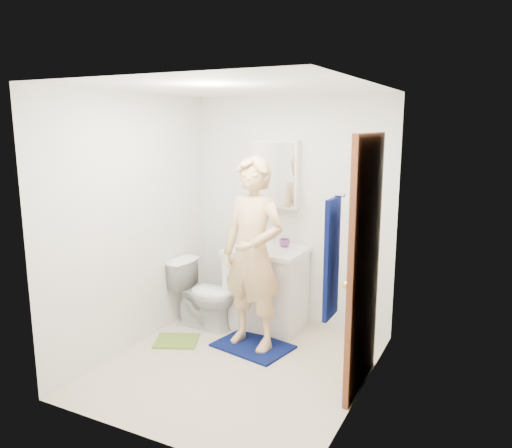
{
  "coord_description": "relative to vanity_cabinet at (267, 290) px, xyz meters",
  "views": [
    {
      "loc": [
        2.01,
        -3.59,
        2.11
      ],
      "look_at": [
        0.06,
        0.25,
        1.25
      ],
      "focal_mm": 35.0,
      "sensor_mm": 36.0,
      "label": 1
    }
  ],
  "objects": [
    {
      "name": "door",
      "position": [
        1.22,
        -0.76,
        0.62
      ],
      "size": [
        0.05,
        0.8,
        2.05
      ],
      "primitive_type": "cube",
      "color": "brown",
      "rests_on": "ground"
    },
    {
      "name": "towel",
      "position": [
        1.18,
        -1.48,
        0.85
      ],
      "size": [
        0.03,
        0.24,
        0.8
      ],
      "primitive_type": "cube",
      "color": "#08124D",
      "rests_on": "wall_right"
    },
    {
      "name": "mirror_panel",
      "position": [
        0.0,
        0.16,
        1.2
      ],
      "size": [
        0.46,
        0.01,
        0.66
      ],
      "primitive_type": "cube",
      "color": "white",
      "rests_on": "wall_back"
    },
    {
      "name": "vanity_cabinet",
      "position": [
        0.0,
        0.0,
        0.0
      ],
      "size": [
        0.75,
        0.55,
        0.8
      ],
      "primitive_type": "cube",
      "color": "white",
      "rests_on": "floor"
    },
    {
      "name": "sink_basin",
      "position": [
        0.0,
        0.0,
        0.44
      ],
      "size": [
        0.4,
        0.4,
        0.03
      ],
      "primitive_type": "cylinder",
      "color": "white",
      "rests_on": "countertop"
    },
    {
      "name": "green_rug",
      "position": [
        -0.62,
        -0.76,
        -0.39
      ],
      "size": [
        0.52,
        0.49,
        0.02
      ],
      "primitive_type": "cube",
      "rotation": [
        0.0,
        0.0,
        0.43
      ],
      "color": "olive",
      "rests_on": "floor"
    },
    {
      "name": "medicine_cabinet",
      "position": [
        0.0,
        0.22,
        1.2
      ],
      "size": [
        0.5,
        0.12,
        0.7
      ],
      "primitive_type": "cube",
      "color": "white",
      "rests_on": "wall_back"
    },
    {
      "name": "wall_back",
      "position": [
        0.15,
        0.3,
        0.8
      ],
      "size": [
        2.2,
        0.02,
        2.4
      ],
      "primitive_type": "cube",
      "color": "silver",
      "rests_on": "ground"
    },
    {
      "name": "faucet",
      "position": [
        0.0,
        0.18,
        0.51
      ],
      "size": [
        0.03,
        0.03,
        0.12
      ],
      "primitive_type": "cylinder",
      "color": "silver",
      "rests_on": "countertop"
    },
    {
      "name": "towel_hook",
      "position": [
        1.22,
        -1.48,
        1.27
      ],
      "size": [
        0.06,
        0.02,
        0.02
      ],
      "primitive_type": "cylinder",
      "rotation": [
        0.0,
        1.57,
        0.0
      ],
      "color": "silver",
      "rests_on": "wall_right"
    },
    {
      "name": "toothbrush_cup",
      "position": [
        0.14,
        0.14,
        0.49
      ],
      "size": [
        0.14,
        0.14,
        0.09
      ],
      "primitive_type": "imported",
      "rotation": [
        0.0,
        0.0,
        0.38
      ],
      "color": "#86408E",
      "rests_on": "countertop"
    },
    {
      "name": "bath_mat",
      "position": [
        0.11,
        -0.53,
        -0.39
      ],
      "size": [
        0.79,
        0.63,
        0.02
      ],
      "primitive_type": "cube",
      "rotation": [
        0.0,
        0.0,
        -0.2
      ],
      "color": "#08124D",
      "rests_on": "floor"
    },
    {
      "name": "ceiling",
      "position": [
        0.15,
        -0.91,
        2.01
      ],
      "size": [
        2.2,
        2.4,
        0.02
      ],
      "primitive_type": "cube",
      "color": "white",
      "rests_on": "ground"
    },
    {
      "name": "toilet",
      "position": [
        -0.58,
        -0.3,
        -0.04
      ],
      "size": [
        0.72,
        0.43,
        0.72
      ],
      "primitive_type": "imported",
      "rotation": [
        0.0,
        0.0,
        1.53
      ],
      "color": "white",
      "rests_on": "floor"
    },
    {
      "name": "wall_right",
      "position": [
        1.26,
        -0.91,
        0.8
      ],
      "size": [
        0.02,
        2.4,
        2.4
      ],
      "primitive_type": "cube",
      "color": "silver",
      "rests_on": "ground"
    },
    {
      "name": "wall_front",
      "position": [
        0.15,
        -2.12,
        0.8
      ],
      "size": [
        2.2,
        0.02,
        2.4
      ],
      "primitive_type": "cube",
      "color": "silver",
      "rests_on": "ground"
    },
    {
      "name": "countertop",
      "position": [
        0.0,
        0.0,
        0.43
      ],
      "size": [
        0.79,
        0.59,
        0.05
      ],
      "primitive_type": "cube",
      "color": "white",
      "rests_on": "vanity_cabinet"
    },
    {
      "name": "man",
      "position": [
        0.1,
        -0.51,
        0.53
      ],
      "size": [
        0.72,
        0.54,
        1.81
      ],
      "primitive_type": "imported",
      "rotation": [
        0.0,
        0.0,
        -0.18
      ],
      "color": "#E1B87E",
      "rests_on": "bath_mat"
    },
    {
      "name": "wall_left",
      "position": [
        -0.96,
        -0.91,
        0.8
      ],
      "size": [
        0.02,
        2.4,
        2.4
      ],
      "primitive_type": "cube",
      "color": "silver",
      "rests_on": "ground"
    },
    {
      "name": "soap_dispenser",
      "position": [
        -0.22,
        -0.08,
        0.54
      ],
      "size": [
        0.11,
        0.11,
        0.19
      ],
      "primitive_type": "imported",
      "rotation": [
        0.0,
        0.0,
        0.37
      ],
      "color": "#D17361",
      "rests_on": "countertop"
    },
    {
      "name": "door_knob",
      "position": [
        1.18,
        -1.08,
        0.55
      ],
      "size": [
        0.07,
        0.07,
        0.07
      ],
      "primitive_type": "sphere",
      "color": "gold",
      "rests_on": "door"
    },
    {
      "name": "floor",
      "position": [
        0.15,
        -0.91,
        -0.41
      ],
      "size": [
        2.2,
        2.4,
        0.02
      ],
      "primitive_type": "cube",
      "color": "beige",
      "rests_on": "ground"
    }
  ]
}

